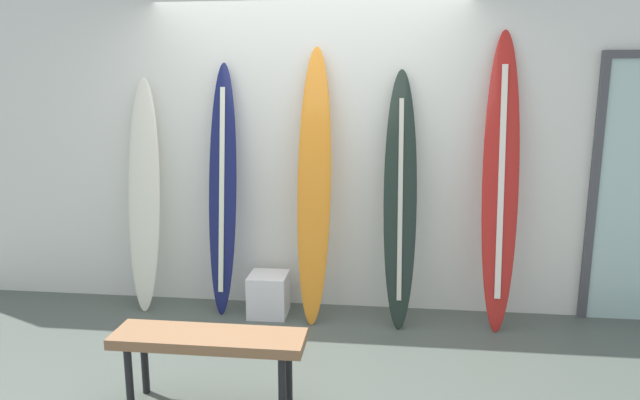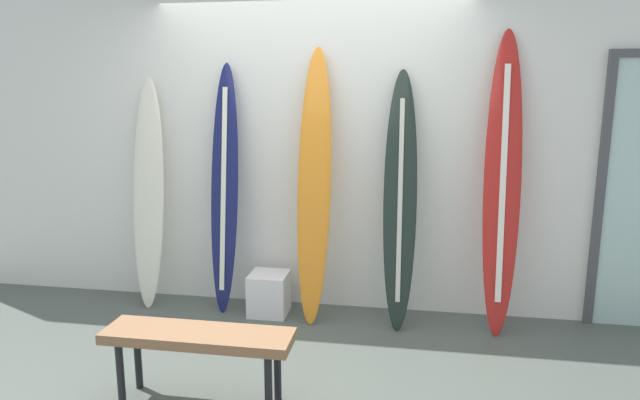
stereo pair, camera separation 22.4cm
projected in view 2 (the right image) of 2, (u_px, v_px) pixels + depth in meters
ground at (278, 374)px, 3.67m from camera, size 8.00×8.00×0.04m
wall_back at (313, 140)px, 4.65m from camera, size 7.20×0.20×2.80m
surfboard_ivory at (149, 196)px, 4.67m from camera, size 0.28×0.35×1.91m
surfboard_navy at (225, 192)px, 4.55m from camera, size 0.24×0.33×2.03m
surfboard_sunset at (314, 188)px, 4.36m from camera, size 0.26×0.45×2.15m
surfboard_charcoal at (400, 202)px, 4.26m from camera, size 0.27×0.46×1.97m
surfboard_crimson at (502, 186)px, 4.14m from camera, size 0.28×0.44×2.26m
display_block_left at (269, 293)px, 4.59m from camera, size 0.31×0.31×0.34m
bench at (198, 341)px, 3.22m from camera, size 1.10×0.30×0.46m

